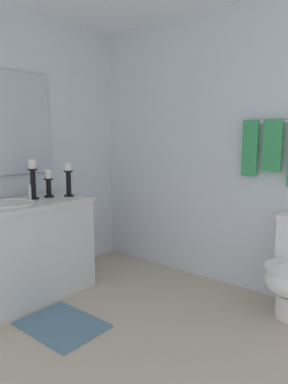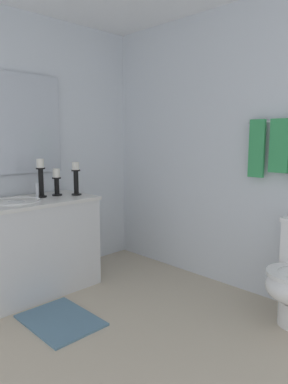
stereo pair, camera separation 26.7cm
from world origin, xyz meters
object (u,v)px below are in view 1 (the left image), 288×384
(sink_basin, at_px, (10,209))
(candle_holder_mid, at_px, (33,178))
(towel_center, at_px, (272,146))
(bath_mat, at_px, (62,325))
(candle_holder_short, at_px, (49,183))
(vanity_cabinet, at_px, (12,253))
(candle_holder_tall, at_px, (68,179))
(towel_near_vanity, at_px, (250,148))
(towel_bar, at_px, (275,122))

(sink_basin, relative_size, candle_holder_mid, 1.18)
(sink_basin, height_order, towel_center, towel_center)
(bath_mat, bearing_deg, candle_holder_short, 148.55)
(vanity_cabinet, xyz_separation_m, candle_holder_tall, (0.06, 0.55, 0.57))
(candle_holder_tall, xyz_separation_m, towel_center, (1.51, 0.85, 0.30))
(candle_holder_short, relative_size, towel_near_vanity, 0.53)
(vanity_cabinet, xyz_separation_m, towel_bar, (1.57, 1.42, 1.05))
(vanity_cabinet, relative_size, candle_holder_tall, 4.41)
(candle_holder_short, distance_m, towel_near_vanity, 1.76)
(vanity_cabinet, bearing_deg, candle_holder_short, 95.72)
(towel_near_vanity, bearing_deg, vanity_cabinet, -134.76)
(towel_bar, bearing_deg, towel_near_vanity, -174.46)
(towel_bar, bearing_deg, candle_holder_mid, -144.54)
(vanity_cabinet, bearing_deg, towel_near_vanity, 45.24)
(candle_holder_short, distance_m, candle_holder_mid, 0.16)
(candle_holder_mid, bearing_deg, vanity_cabinet, -78.62)
(sink_basin, relative_size, bath_mat, 0.67)
(candle_holder_tall, xyz_separation_m, candle_holder_short, (-0.10, -0.14, -0.03))
(vanity_cabinet, relative_size, towel_near_vanity, 2.88)
(candle_holder_mid, bearing_deg, bath_mat, -20.94)
(candle_holder_mid, relative_size, towel_near_vanity, 0.73)
(sink_basin, height_order, towel_near_vanity, towel_near_vanity)
(candle_holder_mid, xyz_separation_m, towel_center, (1.62, 1.14, 0.28))
(candle_holder_tall, height_order, candle_holder_short, candle_holder_tall)
(towel_bar, bearing_deg, bath_mat, -123.77)
(vanity_cabinet, xyz_separation_m, towel_near_vanity, (1.39, 1.40, 0.84))
(candle_holder_short, relative_size, towel_center, 0.59)
(candle_holder_mid, distance_m, towel_bar, 2.05)
(vanity_cabinet, distance_m, sink_basin, 0.37)
(towel_center, bearing_deg, towel_bar, 90.00)
(sink_basin, bearing_deg, towel_bar, 41.99)
(towel_center, height_order, bath_mat, towel_center)
(candle_holder_short, height_order, bath_mat, candle_holder_short)
(sink_basin, height_order, bath_mat, sink_basin)
(sink_basin, bearing_deg, candle_holder_short, 95.73)
(bath_mat, bearing_deg, vanity_cabinet, -180.00)
(candle_holder_tall, bearing_deg, bath_mat, -44.22)
(candle_holder_short, distance_m, towel_center, 1.92)
(candle_holder_short, relative_size, candle_holder_mid, 0.72)
(candle_holder_tall, distance_m, towel_bar, 1.81)
(candle_holder_tall, distance_m, towel_near_vanity, 1.60)
(candle_holder_short, xyz_separation_m, bath_mat, (0.67, -0.41, -0.94))
(towel_near_vanity, distance_m, bath_mat, 2.02)
(candle_holder_mid, bearing_deg, towel_center, 35.04)
(candle_holder_tall, relative_size, towel_center, 0.73)
(sink_basin, height_order, candle_holder_tall, candle_holder_tall)
(towel_near_vanity, bearing_deg, sink_basin, -134.78)
(candle_holder_mid, bearing_deg, towel_near_vanity, 38.36)
(towel_bar, distance_m, towel_center, 0.19)
(candle_holder_short, bearing_deg, vanity_cabinet, -84.28)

